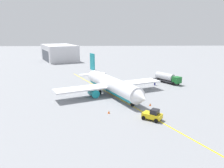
# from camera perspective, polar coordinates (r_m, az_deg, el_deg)

# --- Properties ---
(ground_plane) EXTENTS (400.00, 400.00, 0.00)m
(ground_plane) POSITION_cam_1_polar(r_m,az_deg,el_deg) (59.84, 0.00, -2.80)
(ground_plane) COLOR gray
(airplane) EXTENTS (30.88, 29.42, 9.82)m
(airplane) POSITION_cam_1_polar(r_m,az_deg,el_deg) (59.55, -0.21, -0.15)
(airplane) COLOR white
(airplane) RESTS_ON ground
(fuel_tanker) EXTENTS (9.86, 7.58, 3.15)m
(fuel_tanker) POSITION_cam_1_polar(r_m,az_deg,el_deg) (75.51, 13.90, 1.57)
(fuel_tanker) COLOR #2D2D33
(fuel_tanker) RESTS_ON ground
(pushback_tug) EXTENTS (3.88, 4.10, 2.20)m
(pushback_tug) POSITION_cam_1_polar(r_m,az_deg,el_deg) (43.90, 10.32, -7.76)
(pushback_tug) COLOR yellow
(pushback_tug) RESTS_ON ground
(refueling_worker) EXTENTS (0.63, 0.59, 1.71)m
(refueling_worker) POSITION_cam_1_polar(r_m,az_deg,el_deg) (71.48, 10.86, 0.33)
(refueling_worker) COLOR navy
(refueling_worker) RESTS_ON ground
(safety_cone_nose) EXTENTS (0.50, 0.50, 0.55)m
(safety_cone_nose) POSITION_cam_1_polar(r_m,az_deg,el_deg) (46.72, -0.81, -7.17)
(safety_cone_nose) COLOR #F2590F
(safety_cone_nose) RESTS_ON ground
(safety_cone_wingtip) EXTENTS (0.52, 0.52, 0.58)m
(safety_cone_wingtip) POSITION_cam_1_polar(r_m,az_deg,el_deg) (52.05, 9.72, -5.17)
(safety_cone_wingtip) COLOR #F2590F
(safety_cone_wingtip) RESTS_ON ground
(distant_hangar) EXTENTS (31.76, 25.69, 8.84)m
(distant_hangar) POSITION_cam_1_polar(r_m,az_deg,el_deg) (134.23, -13.33, 7.80)
(distant_hangar) COLOR silver
(distant_hangar) RESTS_ON ground
(taxi_line_marking) EXTENTS (62.01, 28.38, 0.01)m
(taxi_line_marking) POSITION_cam_1_polar(r_m,az_deg,el_deg) (59.84, 0.00, -2.79)
(taxi_line_marking) COLOR yellow
(taxi_line_marking) RESTS_ON ground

